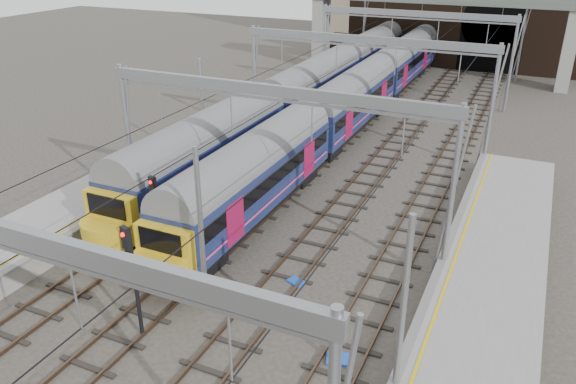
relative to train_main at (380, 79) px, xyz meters
The scene contains 13 objects.
ground 33.44m from the train_main, 86.56° to the right, with size 160.00×160.00×0.00m, color #38332D.
platform_left 31.91m from the train_main, 104.88° to the right, with size 4.32×55.00×1.12m.
tracks 18.56m from the train_main, 83.76° to the right, with size 14.40×80.00×0.22m.
overhead_line 12.67m from the train_main, 80.38° to the right, with size 16.80×80.00×8.00m.
retaining_wall 19.04m from the train_main, 79.66° to the left, with size 28.00×2.75×9.00m.
overbridge 13.74m from the train_main, 81.06° to the left, with size 28.00×3.00×9.25m.
train_main is the anchor object (origin of this frame).
train_second 6.82m from the train_main, 125.91° to the right, with size 2.80×48.51×4.81m.
signal_near_left 29.37m from the train_main, 93.09° to the right, with size 0.35×0.45×4.48m.
signal_near_centre 33.75m from the train_main, 88.91° to the right, with size 0.37×0.46×4.73m.
equip_cover_a 28.69m from the train_main, 89.94° to the right, with size 0.83×0.59×0.10m, color blue.
equip_cover_b 28.50m from the train_main, 80.85° to the right, with size 0.74×0.53×0.09m, color blue.
equip_cover_c 32.93m from the train_main, 76.10° to the right, with size 0.91×0.64×0.11m, color blue.
Camera 1 is at (10.71, -13.53, 13.82)m, focal length 35.00 mm.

